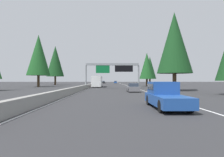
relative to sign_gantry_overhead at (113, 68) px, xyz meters
The scene contains 15 objects.
ground_plane 18.17m from the sign_gantry_overhead, 20.13° to the left, with size 320.00×320.00×0.00m, color #2D2D30.
median_barrier 37.27m from the sign_gantry_overhead, ahead, with size 180.00×0.56×0.90m, color gray.
shoulder_stripe_right 27.44m from the sign_gantry_overhead, 11.70° to the right, with size 160.00×0.16×0.01m, color silver.
shoulder_stripe_median 27.50m from the sign_gantry_overhead, 12.33° to the left, with size 160.00×0.16×0.01m, color silver.
sign_gantry_overhead is the anchor object (origin of this frame).
pickup_distant_a 31.79m from the sign_gantry_overhead, behind, with size 5.60×2.00×1.86m.
sedan_far_center 13.64m from the sign_gantry_overhead, 166.19° to the right, with size 4.40×1.80×1.47m.
bus_near_right 11.78m from the sign_gantry_overhead, 22.34° to the left, with size 11.50×2.55×3.10m.
sedan_far_left 77.15m from the sign_gantry_overhead, ahead, with size 4.40×1.80×1.47m.
sedan_near_center 70.14m from the sign_gantry_overhead, ahead, with size 4.40×1.80×1.47m.
conifer_right_near 15.18m from the sign_gantry_overhead, 128.68° to the right, with size 6.51×6.51×14.79m.
conifer_right_mid 19.98m from the sign_gantry_overhead, 34.06° to the right, with size 4.73×4.73×10.74m.
conifer_right_far 36.16m from the sign_gantry_overhead, 25.41° to the right, with size 5.05×5.05×11.47m.
conifer_left_mid 25.00m from the sign_gantry_overhead, 61.56° to the left, with size 6.73×6.73×15.28m.
conifer_left_far 41.11m from the sign_gantry_overhead, 34.04° to the left, with size 7.00×7.00×15.90m.
Camera 1 is at (-1.79, -5.16, 1.99)m, focal length 31.15 mm.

